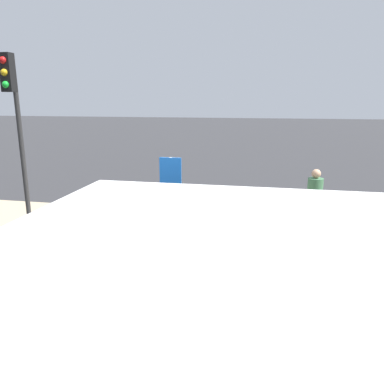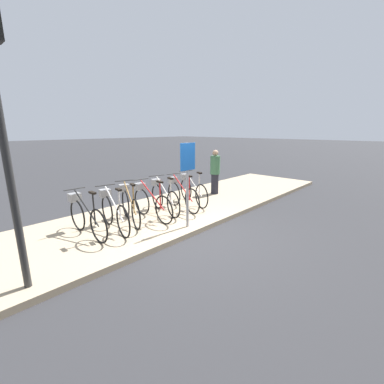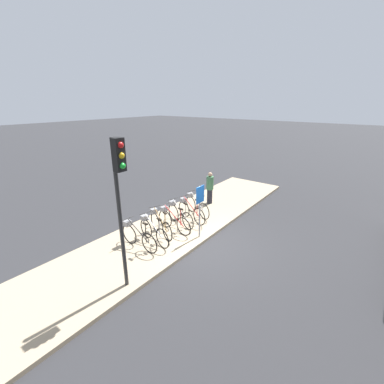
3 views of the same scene
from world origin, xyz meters
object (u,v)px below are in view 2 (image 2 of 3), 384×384
at_px(parked_bicycle_4, 163,196).
at_px(parked_bicycle_2, 129,204).
at_px(sign_post, 188,171).
at_px(parked_bicycle_1, 113,210).
at_px(pedestrian, 215,171).
at_px(parked_bicycle_3, 150,201).
at_px(parked_bicycle_5, 181,193).
at_px(parked_bicycle_0, 85,215).
at_px(parked_bicycle_6, 192,189).

bearing_deg(parked_bicycle_4, parked_bicycle_2, 178.15).
xyz_separation_m(parked_bicycle_2, sign_post, (0.73, -1.29, 0.87)).
height_order(parked_bicycle_1, pedestrian, pedestrian).
height_order(parked_bicycle_2, sign_post, sign_post).
distance_m(parked_bicycle_3, sign_post, 1.43).
bearing_deg(parked_bicycle_5, parked_bicycle_1, -179.97).
bearing_deg(pedestrian, parked_bicycle_5, -169.03).
bearing_deg(parked_bicycle_0, parked_bicycle_5, -2.81).
distance_m(parked_bicycle_1, parked_bicycle_4, 1.61).
bearing_deg(sign_post, parked_bicycle_5, 51.86).
distance_m(parked_bicycle_5, parked_bicycle_6, 0.63).
relative_size(parked_bicycle_2, parked_bicycle_5, 0.97).
xyz_separation_m(parked_bicycle_0, parked_bicycle_1, (0.58, -0.13, 0.00)).
bearing_deg(sign_post, parked_bicycle_0, 145.93).
xyz_separation_m(parked_bicycle_2, parked_bicycle_6, (2.22, -0.03, 0.00)).
bearing_deg(parked_bicycle_4, pedestrian, 5.85).
distance_m(parked_bicycle_1, parked_bicycle_2, 0.57).
xyz_separation_m(parked_bicycle_1, parked_bicycle_3, (1.04, -0.01, 0.00)).
xyz_separation_m(parked_bicycle_1, parked_bicycle_6, (2.76, 0.14, 0.00)).
relative_size(parked_bicycle_3, parked_bicycle_5, 1.02).
distance_m(parked_bicycle_2, parked_bicycle_5, 1.62).
bearing_deg(parked_bicycle_1, parked_bicycle_0, 166.84).
distance_m(parked_bicycle_0, pedestrian, 4.82).
bearing_deg(parked_bicycle_6, parked_bicycle_2, 179.32).
bearing_deg(parked_bicycle_2, pedestrian, 3.63).
height_order(parked_bicycle_2, parked_bicycle_5, same).
distance_m(pedestrian, sign_post, 3.36).
bearing_deg(parked_bicycle_1, parked_bicycle_6, 2.96).
distance_m(parked_bicycle_0, parked_bicycle_5, 2.73).
bearing_deg(parked_bicycle_4, parked_bicycle_1, -175.19).
bearing_deg(parked_bicycle_0, parked_bicycle_4, 0.01).
height_order(parked_bicycle_3, parked_bicycle_6, same).
relative_size(parked_bicycle_1, parked_bicycle_4, 1.02).
bearing_deg(parked_bicycle_5, parked_bicycle_3, -179.46).
relative_size(parked_bicycle_1, pedestrian, 1.09).
distance_m(parked_bicycle_0, sign_post, 2.40).
bearing_deg(sign_post, pedestrian, 27.24).
distance_m(parked_bicycle_6, pedestrian, 1.52).
bearing_deg(parked_bicycle_1, sign_post, -41.24).
distance_m(parked_bicycle_0, parked_bicycle_2, 1.12).
bearing_deg(parked_bicycle_3, parked_bicycle_0, 174.92).
height_order(parked_bicycle_0, parked_bicycle_5, same).
bearing_deg(parked_bicycle_3, sign_post, -78.27).
relative_size(parked_bicycle_2, parked_bicycle_6, 0.99).
relative_size(parked_bicycle_3, parked_bicycle_4, 1.03).
bearing_deg(parked_bicycle_5, pedestrian, 10.97).
bearing_deg(parked_bicycle_6, parked_bicycle_4, -179.61).
height_order(parked_bicycle_5, parked_bicycle_6, same).
distance_m(parked_bicycle_1, sign_post, 1.91).
distance_m(parked_bicycle_0, parked_bicycle_6, 3.34).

